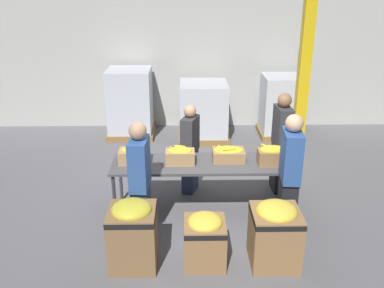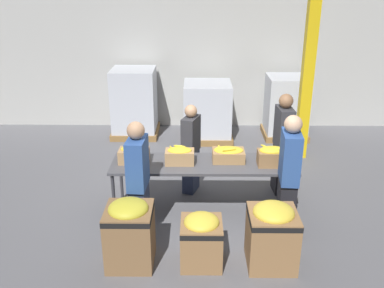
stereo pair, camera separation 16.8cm
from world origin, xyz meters
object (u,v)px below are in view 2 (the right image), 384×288
at_px(volunteer_0, 282,145).
at_px(pallet_stack_1, 134,103).
at_px(donation_bin_2, 272,233).
at_px(pallet_stack_2, 207,112).
at_px(banana_box_2, 228,154).
at_px(volunteer_3, 138,184).
at_px(banana_box_1, 180,155).
at_px(sorting_table, 204,166).
at_px(support_pillar, 309,57).
at_px(donation_bin_0, 130,231).
at_px(volunteer_1, 288,178).
at_px(pallet_stack_0, 286,107).
at_px(banana_box_0, 134,154).
at_px(volunteer_2, 191,149).
at_px(banana_box_3, 272,156).
at_px(donation_bin_1, 201,238).

distance_m(volunteer_0, pallet_stack_1, 3.93).
height_order(donation_bin_2, pallet_stack_1, pallet_stack_1).
xyz_separation_m(volunteer_0, pallet_stack_2, (-1.17, 2.53, -0.23)).
height_order(banana_box_2, volunteer_3, volunteer_3).
relative_size(volunteer_0, donation_bin_2, 2.01).
bearing_deg(volunteer_0, banana_box_1, -70.26).
height_order(sorting_table, support_pillar, support_pillar).
bearing_deg(donation_bin_0, volunteer_1, 18.35).
bearing_deg(donation_bin_0, banana_box_1, 65.51).
bearing_deg(pallet_stack_1, donation_bin_2, -63.68).
xyz_separation_m(sorting_table, pallet_stack_0, (1.89, 3.34, -0.09)).
height_order(banana_box_0, pallet_stack_1, pallet_stack_1).
bearing_deg(donation_bin_0, support_pillar, 49.92).
distance_m(banana_box_0, donation_bin_0, 1.41).
relative_size(banana_box_1, support_pillar, 0.11).
bearing_deg(support_pillar, volunteer_1, -106.94).
bearing_deg(volunteer_1, volunteer_0, -2.49).
bearing_deg(volunteer_2, pallet_stack_2, -168.07).
xyz_separation_m(volunteer_0, support_pillar, (0.69, 1.50, 1.16)).
bearing_deg(pallet_stack_2, banana_box_3, -75.16).
bearing_deg(volunteer_3, banana_box_1, -31.14).
bearing_deg(banana_box_1, donation_bin_2, -46.96).
height_order(support_pillar, pallet_stack_0, support_pillar).
height_order(pallet_stack_1, pallet_stack_2, pallet_stack_1).
relative_size(volunteer_3, pallet_stack_2, 1.37).
relative_size(banana_box_3, pallet_stack_2, 0.34).
relative_size(banana_box_1, volunteer_0, 0.25).
height_order(volunteer_0, pallet_stack_0, volunteer_0).
bearing_deg(volunteer_3, pallet_stack_0, -30.12).
xyz_separation_m(pallet_stack_0, pallet_stack_1, (-3.40, 0.09, 0.07)).
bearing_deg(donation_bin_2, banana_box_3, 82.21).
relative_size(support_pillar, pallet_stack_2, 3.19).
relative_size(donation_bin_0, donation_bin_2, 1.04).
xyz_separation_m(volunteer_2, support_pillar, (2.19, 1.50, 1.25)).
bearing_deg(donation_bin_0, volunteer_3, 83.53).
bearing_deg(donation_bin_1, banana_box_1, 103.78).
height_order(sorting_table, banana_box_1, banana_box_1).
relative_size(banana_box_3, donation_bin_1, 0.61).
distance_m(banana_box_2, pallet_stack_1, 3.85).
distance_m(volunteer_1, pallet_stack_1, 4.83).
bearing_deg(volunteer_3, volunteer_0, -52.61).
xyz_separation_m(donation_bin_1, pallet_stack_1, (-1.46, 4.73, 0.38)).
xyz_separation_m(support_pillar, pallet_stack_2, (-1.86, 1.03, -1.38)).
xyz_separation_m(banana_box_0, pallet_stack_0, (2.93, 3.32, -0.27)).
xyz_separation_m(volunteer_0, donation_bin_2, (-0.47, -1.97, -0.40)).
xyz_separation_m(banana_box_2, donation_bin_0, (-1.31, -1.38, -0.46)).
relative_size(banana_box_2, banana_box_3, 1.14).
relative_size(banana_box_2, pallet_stack_0, 0.35).
distance_m(sorting_table, pallet_stack_1, 3.75).
bearing_deg(volunteer_2, donation_bin_1, 23.88).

